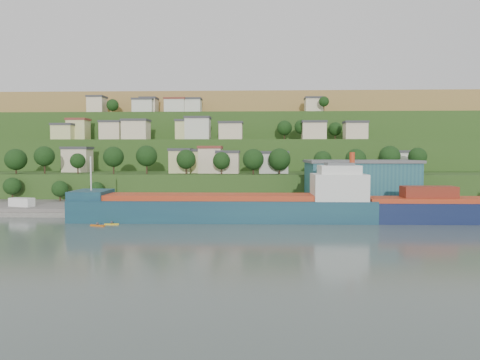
# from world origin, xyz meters

# --- Properties ---
(ground) EXTENTS (500.00, 500.00, 0.00)m
(ground) POSITION_xyz_m (0.00, 0.00, 0.00)
(ground) COLOR #465551
(ground) RESTS_ON ground
(quay) EXTENTS (220.00, 26.00, 4.00)m
(quay) POSITION_xyz_m (20.00, 28.00, 0.00)
(quay) COLOR slate
(quay) RESTS_ON ground
(pebble_beach) EXTENTS (40.00, 18.00, 2.40)m
(pebble_beach) POSITION_xyz_m (-55.00, 22.00, 0.00)
(pebble_beach) COLOR slate
(pebble_beach) RESTS_ON ground
(hillside) EXTENTS (360.00, 210.38, 96.00)m
(hillside) POSITION_xyz_m (-0.03, 168.70, 0.08)
(hillside) COLOR #284719
(hillside) RESTS_ON ground
(cargo_ship_near) EXTENTS (74.82, 12.82, 19.20)m
(cargo_ship_near) POSITION_xyz_m (8.28, 9.58, 3.06)
(cargo_ship_near) COLOR #123047
(cargo_ship_near) RESTS_ON ground
(warehouse) EXTENTS (31.66, 20.09, 12.80)m
(warehouse) POSITION_xyz_m (44.36, 31.00, 8.43)
(warehouse) COLOR #215563
(warehouse) RESTS_ON quay
(caravan) EXTENTS (7.34, 4.69, 3.18)m
(caravan) POSITION_xyz_m (-50.94, 20.58, 2.79)
(caravan) COLOR white
(caravan) RESTS_ON pebble_beach
(dinghy) EXTENTS (3.85, 2.28, 0.72)m
(dinghy) POSITION_xyz_m (-41.31, 17.97, 1.56)
(dinghy) COLOR silver
(dinghy) RESTS_ON pebble_beach
(kayak_orange) EXTENTS (3.70, 1.69, 0.92)m
(kayak_orange) POSITION_xyz_m (-22.31, -0.27, 0.27)
(kayak_orange) COLOR orange
(kayak_orange) RESTS_ON ground
(kayak_yellow) EXTENTS (3.40, 0.91, 0.84)m
(kayak_yellow) POSITION_xyz_m (-19.70, 1.94, 0.25)
(kayak_yellow) COLOR yellow
(kayak_yellow) RESTS_ON ground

